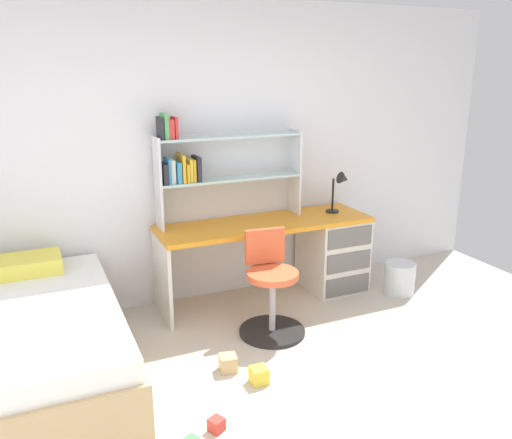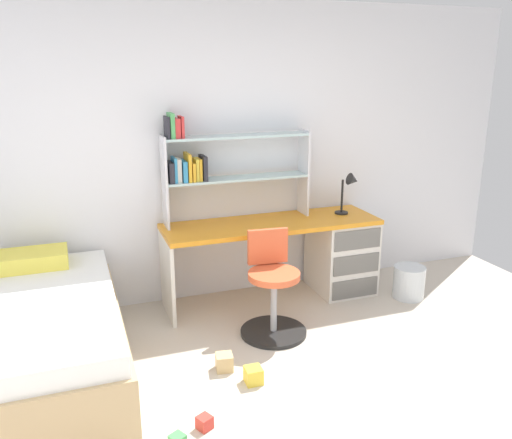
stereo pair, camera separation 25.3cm
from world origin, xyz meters
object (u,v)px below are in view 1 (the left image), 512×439
at_px(bookshelf_hutch, 209,163).
at_px(desk, 315,249).
at_px(waste_bin, 399,278).
at_px(toy_block_natural_1, 228,363).
at_px(bed_platform, 34,347).
at_px(toy_block_yellow_2, 259,375).
at_px(desk_lamp, 341,185).
at_px(swivel_chair, 271,294).
at_px(toy_block_red_0, 216,425).

bearing_deg(bookshelf_hutch, desk, -10.19).
height_order(desk, waste_bin, desk).
bearing_deg(waste_bin, toy_block_natural_1, -163.22).
relative_size(bed_platform, toy_block_natural_1, 15.98).
relative_size(bookshelf_hutch, bed_platform, 0.69).
relative_size(toy_block_natural_1, toy_block_yellow_2, 1.04).
relative_size(bed_platform, waste_bin, 6.25).
xyz_separation_m(desk, toy_block_natural_1, (-1.23, -0.96, -0.35)).
bearing_deg(desk_lamp, toy_block_yellow_2, -138.84).
bearing_deg(desk, toy_block_natural_1, -141.98).
height_order(swivel_chair, toy_block_red_0, swivel_chair).
bearing_deg(waste_bin, desk_lamp, 138.20).
relative_size(desk, desk_lamp, 4.93).
distance_m(bookshelf_hutch, desk_lamp, 1.25).
bearing_deg(desk, toy_block_yellow_2, -132.82).
distance_m(bed_platform, waste_bin, 3.13).
distance_m(bookshelf_hutch, waste_bin, 2.05).
height_order(desk_lamp, bed_platform, desk_lamp).
bearing_deg(toy_block_red_0, swivel_chair, 49.87).
height_order(bookshelf_hutch, bed_platform, bookshelf_hutch).
distance_m(bookshelf_hutch, toy_block_yellow_2, 1.81).
distance_m(toy_block_red_0, toy_block_yellow_2, 0.54).
bearing_deg(toy_block_red_0, bookshelf_hutch, 71.45).
distance_m(waste_bin, toy_block_red_0, 2.48).
relative_size(bookshelf_hutch, desk_lamp, 3.33).
height_order(bed_platform, toy_block_red_0, bed_platform).
xyz_separation_m(bookshelf_hutch, toy_block_yellow_2, (-0.14, -1.35, -1.20)).
xyz_separation_m(desk_lamp, waste_bin, (0.43, -0.38, -0.83)).
distance_m(bookshelf_hutch, bed_platform, 1.94).
height_order(desk, swivel_chair, swivel_chair).
relative_size(waste_bin, toy_block_yellow_2, 2.66).
bearing_deg(waste_bin, toy_block_red_0, -152.74).
distance_m(desk_lamp, bed_platform, 2.85).
xyz_separation_m(desk, bed_platform, (-2.43, -0.62, -0.13)).
relative_size(toy_block_red_0, toy_block_natural_1, 0.69).
bearing_deg(bed_platform, swivel_chair, 1.54).
bearing_deg(desk_lamp, bookshelf_hutch, 171.92).
bearing_deg(desk_lamp, desk, 179.89).
bearing_deg(desk, bookshelf_hutch, 169.81).
bearing_deg(desk_lamp, toy_block_natural_1, -147.10).
bearing_deg(bookshelf_hutch, bed_platform, -152.07).
relative_size(bed_platform, toy_block_yellow_2, 16.66).
bearing_deg(desk, bed_platform, -165.77).
xyz_separation_m(bed_platform, toy_block_yellow_2, (1.34, -0.56, -0.22)).
relative_size(desk, toy_block_red_0, 23.97).
bearing_deg(waste_bin, desk, 150.71).
bearing_deg(desk_lamp, waste_bin, -41.80).
bearing_deg(toy_block_yellow_2, toy_block_red_0, -141.31).
distance_m(desk_lamp, toy_block_natural_1, 2.00).
bearing_deg(toy_block_red_0, desk_lamp, 40.59).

